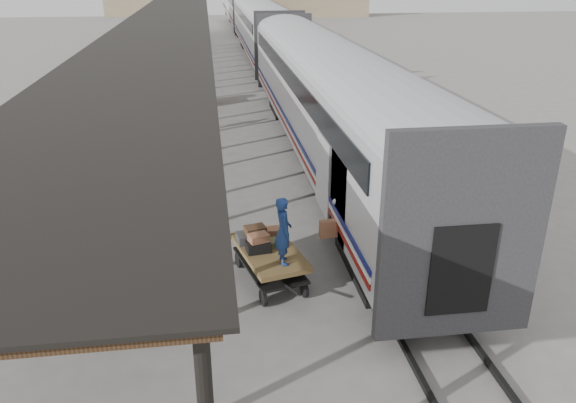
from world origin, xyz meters
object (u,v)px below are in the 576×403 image
at_px(porter, 283,231).
at_px(pedestrian, 203,114).
at_px(baggage_cart, 270,257).
at_px(luggage_tug, 198,93).

height_order(porter, pedestrian, porter).
xyz_separation_m(porter, pedestrian, (-1.84, 14.57, -0.87)).
xyz_separation_m(baggage_cart, porter, (0.25, -0.65, 1.01)).
bearing_deg(baggage_cart, porter, -82.68).
bearing_deg(baggage_cart, pedestrian, 82.82).
bearing_deg(porter, luggage_tug, 1.09).
height_order(baggage_cart, pedestrian, pedestrian).
bearing_deg(pedestrian, luggage_tug, -62.97).
bearing_deg(pedestrian, porter, 121.34).
bearing_deg(luggage_tug, pedestrian, -100.74).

